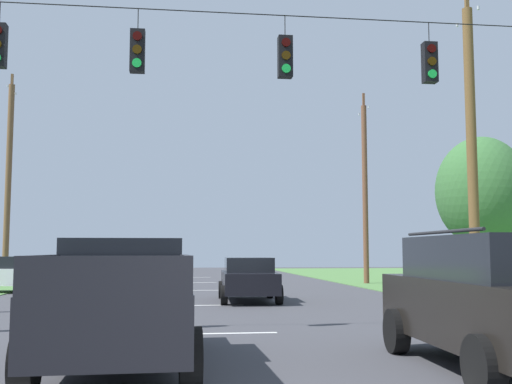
{
  "coord_description": "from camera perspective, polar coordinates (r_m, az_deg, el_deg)",
  "views": [
    {
      "loc": [
        -0.89,
        -5.27,
        1.76
      ],
      "look_at": [
        0.74,
        7.7,
        3.0
      ],
      "focal_mm": 43.38,
      "sensor_mm": 36.0,
      "label": 1
    }
  ],
  "objects": [
    {
      "name": "lane_dash_2",
      "position": [
        27.94,
        -5.4,
        -9.01
      ],
      "size": [
        2.5,
        0.15,
        0.01
      ],
      "primitive_type": "cube",
      "rotation": [
        0.0,
        0.0,
        1.57
      ],
      "color": "white",
      "rests_on": "ground"
    },
    {
      "name": "lane_dash_4",
      "position": [
        41.5,
        -5.99,
        -7.83
      ],
      "size": [
        2.5,
        0.15,
        0.01
      ],
      "primitive_type": "cube",
      "rotation": [
        0.0,
        0.0,
        1.57
      ],
      "color": "white",
      "rests_on": "ground"
    },
    {
      "name": "distant_car_oncoming",
      "position": [
        21.83,
        -0.69,
        -7.98
      ],
      "size": [
        2.16,
        4.37,
        1.52
      ],
      "color": "black",
      "rests_on": "ground"
    },
    {
      "name": "lane_dash_1",
      "position": [
        20.34,
        -4.71,
        -10.37
      ],
      "size": [
        2.5,
        0.15,
        0.01
      ],
      "primitive_type": "cube",
      "rotation": [
        0.0,
        0.0,
        1.57
      ],
      "color": "white",
      "rests_on": "ground"
    },
    {
      "name": "tree_roadside_right",
      "position": [
        28.6,
        20.08,
        0.03
      ],
      "size": [
        3.92,
        3.92,
        6.72
      ],
      "color": "brown",
      "rests_on": "ground"
    },
    {
      "name": "utility_pole_mid_right",
      "position": [
        21.63,
        19.27,
        3.66
      ],
      "size": [
        0.34,
        1.62,
        10.45
      ],
      "color": "brown",
      "rests_on": "ground"
    },
    {
      "name": "pickup_truck",
      "position": [
        9.97,
        -12.35,
        -9.86
      ],
      "size": [
        2.38,
        5.45,
        1.95
      ],
      "color": "black",
      "rests_on": "ground"
    },
    {
      "name": "utility_pole_far_right",
      "position": [
        33.96,
        10.02,
        0.15
      ],
      "size": [
        0.29,
        1.84,
        10.38
      ],
      "color": "brown",
      "rests_on": "ground"
    },
    {
      "name": "lane_dash_3",
      "position": [
        34.76,
        -5.75,
        -8.3
      ],
      "size": [
        2.5,
        0.15,
        0.01
      ],
      "primitive_type": "cube",
      "rotation": [
        0.0,
        0.0,
        1.57
      ],
      "color": "white",
      "rests_on": "ground"
    },
    {
      "name": "lane_dash_0",
      "position": [
        13.52,
        -3.43,
        -12.88
      ],
      "size": [
        2.5,
        0.15,
        0.01
      ],
      "primitive_type": "cube",
      "rotation": [
        0.0,
        0.0,
        1.57
      ],
      "color": "white",
      "rests_on": "ground"
    },
    {
      "name": "overhead_signal_span",
      "position": [
        13.64,
        -3.22,
        5.27
      ],
      "size": [
        17.08,
        0.31,
        7.72
      ],
      "color": "brown",
      "rests_on": "ground"
    },
    {
      "name": "suv_black",
      "position": [
        9.93,
        21.24,
        -9.09
      ],
      "size": [
        2.33,
        4.86,
        2.05
      ],
      "color": "black",
      "rests_on": "ground"
    },
    {
      "name": "utility_pole_far_left",
      "position": [
        33.95,
        -21.88,
        0.96
      ],
      "size": [
        0.3,
        1.61,
        10.89
      ],
      "color": "brown",
      "rests_on": "ground"
    }
  ]
}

